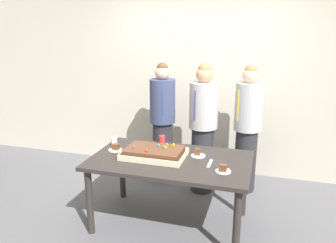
{
  "coord_description": "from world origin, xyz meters",
  "views": [
    {
      "loc": [
        0.9,
        -3.09,
        2.05
      ],
      "look_at": [
        -0.07,
        0.15,
        1.1
      ],
      "focal_mm": 35.95,
      "sensor_mm": 36.0,
      "label": 1
    }
  ],
  "objects_px": {
    "person_serving_front": "(163,122)",
    "person_green_shirt_behind": "(247,128)",
    "sheet_cake": "(154,153)",
    "drink_cup_nearest": "(114,141)",
    "party_table": "(170,167)",
    "plated_slice_near_right": "(116,148)",
    "plated_slice_far_left": "(198,154)",
    "cake_server_utensil": "(210,164)",
    "person_striped_tie_right": "(203,128)",
    "plated_slice_near_left": "(223,169)",
    "drink_cup_middle": "(162,140)"
  },
  "relations": [
    {
      "from": "party_table",
      "to": "sheet_cake",
      "type": "relative_size",
      "value": 2.52
    },
    {
      "from": "plated_slice_near_right",
      "to": "plated_slice_far_left",
      "type": "xyz_separation_m",
      "value": [
        0.9,
        0.1,
        -0.0
      ]
    },
    {
      "from": "plated_slice_near_left",
      "to": "cake_server_utensil",
      "type": "xyz_separation_m",
      "value": [
        -0.15,
        0.15,
        -0.02
      ]
    },
    {
      "from": "sheet_cake",
      "to": "plated_slice_near_right",
      "type": "xyz_separation_m",
      "value": [
        -0.47,
        0.06,
        -0.02
      ]
    },
    {
      "from": "sheet_cake",
      "to": "person_serving_front",
      "type": "xyz_separation_m",
      "value": [
        -0.23,
        1.01,
        0.04
      ]
    },
    {
      "from": "plated_slice_near_right",
      "to": "drink_cup_middle",
      "type": "bearing_deg",
      "value": 39.22
    },
    {
      "from": "plated_slice_far_left",
      "to": "person_serving_front",
      "type": "relative_size",
      "value": 0.09
    },
    {
      "from": "plated_slice_near_right",
      "to": "plated_slice_near_left",
      "type": "bearing_deg",
      "value": -10.94
    },
    {
      "from": "party_table",
      "to": "person_striped_tie_right",
      "type": "distance_m",
      "value": 0.89
    },
    {
      "from": "person_serving_front",
      "to": "person_green_shirt_behind",
      "type": "relative_size",
      "value": 0.99
    },
    {
      "from": "plated_slice_far_left",
      "to": "plated_slice_near_right",
      "type": "bearing_deg",
      "value": -173.93
    },
    {
      "from": "party_table",
      "to": "drink_cup_middle",
      "type": "distance_m",
      "value": 0.48
    },
    {
      "from": "party_table",
      "to": "person_striped_tie_right",
      "type": "relative_size",
      "value": 0.99
    },
    {
      "from": "party_table",
      "to": "sheet_cake",
      "type": "xyz_separation_m",
      "value": [
        -0.18,
        0.01,
        0.13
      ]
    },
    {
      "from": "plated_slice_near_left",
      "to": "drink_cup_nearest",
      "type": "relative_size",
      "value": 1.5
    },
    {
      "from": "party_table",
      "to": "cake_server_utensil",
      "type": "bearing_deg",
      "value": -2.87
    },
    {
      "from": "cake_server_utensil",
      "to": "plated_slice_far_left",
      "type": "bearing_deg",
      "value": 131.76
    },
    {
      "from": "person_serving_front",
      "to": "sheet_cake",
      "type": "bearing_deg",
      "value": 0.02
    },
    {
      "from": "cake_server_utensil",
      "to": "person_serving_front",
      "type": "relative_size",
      "value": 0.12
    },
    {
      "from": "sheet_cake",
      "to": "person_green_shirt_behind",
      "type": "height_order",
      "value": "person_green_shirt_behind"
    },
    {
      "from": "sheet_cake",
      "to": "drink_cup_middle",
      "type": "relative_size",
      "value": 6.44
    },
    {
      "from": "plated_slice_near_right",
      "to": "person_striped_tie_right",
      "type": "relative_size",
      "value": 0.09
    },
    {
      "from": "person_serving_front",
      "to": "person_striped_tie_right",
      "type": "height_order",
      "value": "person_striped_tie_right"
    },
    {
      "from": "sheet_cake",
      "to": "person_striped_tie_right",
      "type": "xyz_separation_m",
      "value": [
        0.35,
        0.85,
        0.06
      ]
    },
    {
      "from": "cake_server_utensil",
      "to": "person_green_shirt_behind",
      "type": "distance_m",
      "value": 1.1
    },
    {
      "from": "sheet_cake",
      "to": "plated_slice_near_left",
      "type": "xyz_separation_m",
      "value": [
        0.74,
        -0.18,
        -0.02
      ]
    },
    {
      "from": "plated_slice_near_right",
      "to": "person_green_shirt_behind",
      "type": "bearing_deg",
      "value": 36.01
    },
    {
      "from": "plated_slice_near_left",
      "to": "person_striped_tie_right",
      "type": "bearing_deg",
      "value": 110.73
    },
    {
      "from": "party_table",
      "to": "person_green_shirt_behind",
      "type": "distance_m",
      "value": 1.26
    },
    {
      "from": "plated_slice_near_left",
      "to": "drink_cup_middle",
      "type": "xyz_separation_m",
      "value": [
        -0.78,
        0.58,
        0.03
      ]
    },
    {
      "from": "plated_slice_near_right",
      "to": "person_striped_tie_right",
      "type": "xyz_separation_m",
      "value": [
        0.81,
        0.8,
        0.08
      ]
    },
    {
      "from": "plated_slice_far_left",
      "to": "plated_slice_near_left",
      "type": "bearing_deg",
      "value": -46.86
    },
    {
      "from": "person_striped_tie_right",
      "to": "plated_slice_near_right",
      "type": "bearing_deg",
      "value": -23.38
    },
    {
      "from": "drink_cup_middle",
      "to": "person_green_shirt_behind",
      "type": "distance_m",
      "value": 1.11
    },
    {
      "from": "plated_slice_near_left",
      "to": "person_striped_tie_right",
      "type": "height_order",
      "value": "person_striped_tie_right"
    },
    {
      "from": "sheet_cake",
      "to": "person_green_shirt_behind",
      "type": "xyz_separation_m",
      "value": [
        0.87,
        1.03,
        0.05
      ]
    },
    {
      "from": "drink_cup_nearest",
      "to": "drink_cup_middle",
      "type": "distance_m",
      "value": 0.55
    },
    {
      "from": "drink_cup_nearest",
      "to": "person_serving_front",
      "type": "bearing_deg",
      "value": 68.95
    },
    {
      "from": "sheet_cake",
      "to": "plated_slice_near_left",
      "type": "relative_size",
      "value": 4.29
    },
    {
      "from": "party_table",
      "to": "person_serving_front",
      "type": "distance_m",
      "value": 1.11
    },
    {
      "from": "plated_slice_near_left",
      "to": "cake_server_utensil",
      "type": "relative_size",
      "value": 0.75
    },
    {
      "from": "party_table",
      "to": "plated_slice_near_right",
      "type": "distance_m",
      "value": 0.65
    },
    {
      "from": "drink_cup_middle",
      "to": "person_serving_front",
      "type": "distance_m",
      "value": 0.64
    },
    {
      "from": "plated_slice_far_left",
      "to": "drink_cup_nearest",
      "type": "relative_size",
      "value": 1.5
    },
    {
      "from": "drink_cup_nearest",
      "to": "party_table",
      "type": "bearing_deg",
      "value": -15.13
    },
    {
      "from": "drink_cup_nearest",
      "to": "person_striped_tie_right",
      "type": "relative_size",
      "value": 0.06
    },
    {
      "from": "party_table",
      "to": "plated_slice_far_left",
      "type": "distance_m",
      "value": 0.32
    },
    {
      "from": "plated_slice_far_left",
      "to": "cake_server_utensil",
      "type": "relative_size",
      "value": 0.75
    },
    {
      "from": "sheet_cake",
      "to": "drink_cup_nearest",
      "type": "height_order",
      "value": "sheet_cake"
    },
    {
      "from": "plated_slice_far_left",
      "to": "cake_server_utensil",
      "type": "xyz_separation_m",
      "value": [
        0.16,
        -0.18,
        -0.02
      ]
    }
  ]
}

